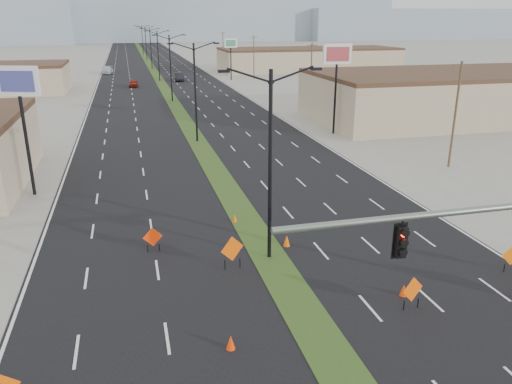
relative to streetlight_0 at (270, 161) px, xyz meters
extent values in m
cube|color=black|center=(0.00, 88.00, -5.42)|extent=(25.00, 400.00, 0.02)
cube|color=#2B4B1A|center=(0.00, 88.00, -5.42)|extent=(2.00, 400.00, 0.04)
cube|color=tan|center=(34.00, 33.00, -2.67)|extent=(36.00, 18.00, 5.50)
cube|color=tan|center=(38.00, 98.00, -2.92)|extent=(44.00, 16.00, 5.00)
cube|color=#889AA8|center=(40.00, 288.00, 8.58)|extent=(220.00, 50.00, 28.00)
cube|color=#889AA8|center=(180.00, 278.00, 3.58)|extent=(160.00, 50.00, 18.00)
cube|color=#889AA8|center=(-30.00, 308.00, 10.58)|extent=(140.00, 50.00, 32.00)
cylinder|color=slate|center=(5.20, -10.00, 0.68)|extent=(16.00, 0.24, 0.24)
cube|color=black|center=(1.70, -10.00, -0.20)|extent=(0.50, 0.28, 1.30)
sphere|color=#FF0C05|center=(1.70, -10.16, 0.15)|extent=(0.22, 0.22, 0.22)
cylinder|color=black|center=(0.00, 0.00, -0.42)|extent=(0.20, 0.20, 10.00)
cube|color=black|center=(-2.30, 0.00, 4.53)|extent=(0.55, 0.24, 0.14)
cube|color=black|center=(2.30, 0.00, 4.53)|extent=(0.55, 0.24, 0.14)
cylinder|color=black|center=(0.00, 28.00, -0.42)|extent=(0.20, 0.20, 10.00)
cube|color=black|center=(-2.30, 28.00, 4.53)|extent=(0.55, 0.24, 0.14)
cube|color=black|center=(2.30, 28.00, 4.53)|extent=(0.55, 0.24, 0.14)
cylinder|color=black|center=(0.00, 56.00, -0.42)|extent=(0.20, 0.20, 10.00)
cube|color=black|center=(-2.30, 56.00, 4.53)|extent=(0.55, 0.24, 0.14)
cube|color=black|center=(2.30, 56.00, 4.53)|extent=(0.55, 0.24, 0.14)
cylinder|color=black|center=(0.00, 84.00, -0.42)|extent=(0.20, 0.20, 10.00)
cube|color=black|center=(-2.30, 84.00, 4.53)|extent=(0.55, 0.24, 0.14)
cube|color=black|center=(2.30, 84.00, 4.53)|extent=(0.55, 0.24, 0.14)
cylinder|color=black|center=(0.00, 112.00, -0.42)|extent=(0.20, 0.20, 10.00)
cube|color=black|center=(-2.30, 112.00, 4.53)|extent=(0.55, 0.24, 0.14)
cube|color=black|center=(2.30, 112.00, 4.53)|extent=(0.55, 0.24, 0.14)
cylinder|color=black|center=(0.00, 140.00, -0.42)|extent=(0.20, 0.20, 10.00)
cube|color=black|center=(-2.30, 140.00, 4.53)|extent=(0.55, 0.24, 0.14)
cube|color=black|center=(2.30, 140.00, 4.53)|extent=(0.55, 0.24, 0.14)
cylinder|color=black|center=(0.00, 168.00, -0.42)|extent=(0.20, 0.20, 10.00)
cube|color=black|center=(-2.30, 168.00, 4.53)|extent=(0.55, 0.24, 0.14)
cube|color=black|center=(2.30, 168.00, 4.53)|extent=(0.55, 0.24, 0.14)
cylinder|color=#4C3823|center=(20.00, 13.00, -0.92)|extent=(0.20, 0.20, 9.00)
cube|color=#4C3823|center=(20.00, 13.00, 3.18)|extent=(1.60, 0.10, 0.10)
cylinder|color=#4C3823|center=(20.00, 48.00, -0.92)|extent=(0.20, 0.20, 9.00)
cube|color=#4C3823|center=(20.00, 48.00, 3.18)|extent=(1.60, 0.10, 0.10)
cylinder|color=#4C3823|center=(20.00, 83.00, -0.92)|extent=(0.20, 0.20, 9.00)
cube|color=#4C3823|center=(20.00, 83.00, 3.18)|extent=(1.60, 0.10, 0.10)
cylinder|color=#4C3823|center=(20.00, 118.00, -0.92)|extent=(0.20, 0.20, 9.00)
cube|color=#4C3823|center=(20.00, 118.00, 3.18)|extent=(1.60, 0.10, 0.10)
imported|color=maroon|center=(-5.50, 75.71, -4.75)|extent=(1.83, 4.02, 1.34)
imported|color=black|center=(4.01, 83.29, -4.60)|extent=(2.04, 5.07, 1.64)
imported|color=silver|center=(-11.01, 102.10, -4.63)|extent=(2.87, 5.67, 1.58)
cube|color=#E14D04|center=(-2.20, -0.79, -4.28)|extent=(1.28, 0.56, 1.37)
cylinder|color=black|center=(-2.60, -0.79, -5.13)|extent=(0.05, 0.05, 0.57)
cylinder|color=black|center=(-1.80, -0.79, -5.13)|extent=(0.05, 0.05, 0.57)
cube|color=#FF3305|center=(-6.05, 2.25, -4.52)|extent=(1.08, 0.20, 1.08)
cylinder|color=black|center=(-6.37, 2.25, -5.19)|extent=(0.05, 0.05, 0.45)
cylinder|color=black|center=(-5.74, 2.25, -5.19)|extent=(0.05, 0.05, 0.45)
cube|color=#F65505|center=(4.72, -6.51, -4.42)|extent=(1.16, 0.38, 1.20)
cylinder|color=black|center=(4.37, -6.51, -5.17)|extent=(0.05, 0.05, 0.50)
cylinder|color=black|center=(5.07, -6.51, -5.17)|extent=(0.05, 0.05, 0.50)
cube|color=#E25F04|center=(11.50, -4.60, -4.50)|extent=(1.10, 0.15, 1.11)
cylinder|color=black|center=(11.18, -4.60, -5.19)|extent=(0.05, 0.05, 0.46)
cone|color=#EE3505|center=(-3.63, -7.31, -5.11)|extent=(0.45, 0.45, 0.62)
cone|color=red|center=(4.99, -5.40, -5.12)|extent=(0.39, 0.39, 0.59)
cone|color=#E54E04|center=(1.35, 1.11, -5.08)|extent=(0.52, 0.52, 0.67)
cone|color=#FF5005|center=(-0.79, 5.30, -5.15)|extent=(0.38, 0.38, 0.53)
cylinder|color=black|center=(-14.00, 14.19, -1.60)|extent=(0.24, 0.24, 7.64)
cube|color=white|center=(-14.00, 14.19, 2.82)|extent=(2.97, 1.29, 2.01)
cube|color=#3C4290|center=(-14.00, 13.99, 2.82)|extent=(2.30, 0.81, 1.41)
cylinder|color=black|center=(15.45, 28.04, -1.39)|extent=(0.24, 0.24, 8.06)
cube|color=white|center=(15.45, 28.04, 3.28)|extent=(3.19, 0.45, 2.12)
cube|color=#A6373B|center=(15.45, 27.84, 3.28)|extent=(2.55, 0.13, 1.48)
cylinder|color=black|center=(14.84, 82.30, -1.94)|extent=(0.24, 0.24, 6.95)
cube|color=white|center=(14.84, 82.30, 2.08)|extent=(2.76, 0.83, 1.83)
cube|color=#327F5A|center=(14.84, 82.10, 2.08)|extent=(2.17, 0.44, 1.28)
camera|label=1|loc=(-6.75, -23.50, 6.85)|focal=35.00mm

